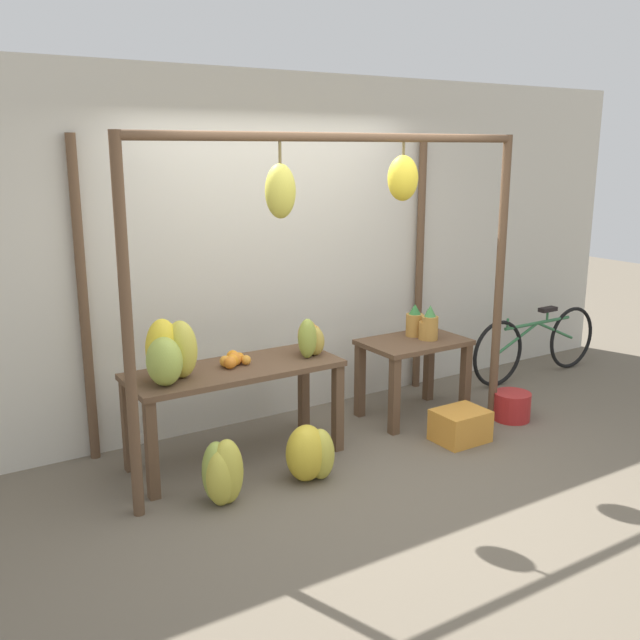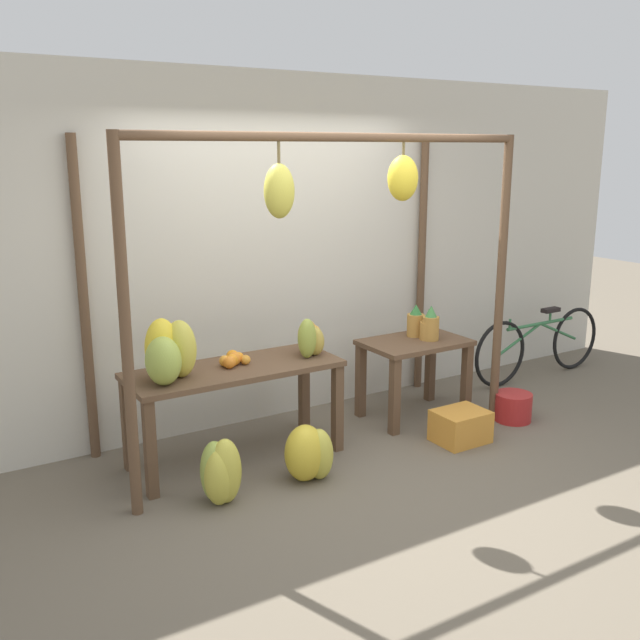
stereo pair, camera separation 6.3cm
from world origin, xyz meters
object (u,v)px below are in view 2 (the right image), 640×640
pineapple_cluster (425,325)px  papaya_pile (310,339)px  banana_pile_on_table (168,353)px  blue_bucket (513,407)px  banana_pile_ground_left (220,473)px  banana_pile_ground_right (309,453)px  fruit_crate_white (460,426)px  parked_bicycle (539,344)px  orange_pile (233,359)px

pineapple_cluster → papaya_pile: bearing=-177.4°
banana_pile_on_table → blue_bucket: 2.93m
pineapple_cluster → banana_pile_ground_left: (-2.11, -0.56, -0.58)m
blue_bucket → banana_pile_ground_right: bearing=-178.5°
pineapple_cluster → fruit_crate_white: (-0.13, -0.63, -0.66)m
banana_pile_ground_left → blue_bucket: size_ratio=1.42×
banana_pile_ground_left → fruit_crate_white: bearing=-1.8°
banana_pile_ground_right → papaya_pile: size_ratio=1.33×
blue_bucket → parked_bicycle: 1.29m
orange_pile → banana_pile_on_table: bearing=-170.3°
banana_pile_on_table → papaya_pile: (1.10, 0.01, -0.06)m
fruit_crate_white → papaya_pile: 1.36m
banana_pile_ground_left → banana_pile_ground_right: size_ratio=1.10×
orange_pile → parked_bicycle: 3.37m
banana_pile_on_table → parked_bicycle: size_ratio=0.26×
fruit_crate_white → papaya_pile: (-1.00, 0.58, 0.71)m
blue_bucket → fruit_crate_white: bearing=-171.4°
orange_pile → banana_pile_ground_right: (0.27, -0.60, -0.56)m
parked_bicycle → banana_pile_ground_left: bearing=-168.8°
banana_pile_on_table → papaya_pile: banana_pile_on_table is taller
banana_pile_ground_right → parked_bicycle: parked_bicycle is taller
banana_pile_on_table → pineapple_cluster: bearing=1.6°
orange_pile → parked_bicycle: orange_pile is taller
orange_pile → banana_pile_ground_left: (-0.38, -0.59, -0.54)m
parked_bicycle → papaya_pile: 2.80m
fruit_crate_white → blue_bucket: fruit_crate_white is taller
blue_bucket → papaya_pile: papaya_pile is taller
banana_pile_on_table → banana_pile_ground_left: size_ratio=1.01×
banana_pile_on_table → pineapple_cluster: banana_pile_on_table is taller
orange_pile → pineapple_cluster: pineapple_cluster is taller
banana_pile_on_table → fruit_crate_white: 2.31m
orange_pile → papaya_pile: (0.60, -0.07, 0.09)m
orange_pile → blue_bucket: size_ratio=0.72×
parked_bicycle → orange_pile: bearing=-177.4°
banana_pile_ground_left → banana_pile_ground_right: bearing=-1.1°
pineapple_cluster → orange_pile: bearing=179.2°
banana_pile_on_table → fruit_crate_white: (2.11, -0.56, -0.77)m
pineapple_cluster → banana_pile_ground_left: size_ratio=0.71×
papaya_pile → parked_bicycle: bearing=4.7°
orange_pile → fruit_crate_white: orange_pile is taller
banana_pile_on_table → blue_bucket: size_ratio=1.43×
banana_pile_ground_left → fruit_crate_white: size_ratio=1.10×
banana_pile_on_table → fruit_crate_white: size_ratio=1.11×
fruit_crate_white → parked_bicycle: (1.74, 0.80, 0.21)m
banana_pile_ground_left → pineapple_cluster: bearing=15.0°
fruit_crate_white → pineapple_cluster: bearing=78.0°
banana_pile_ground_left → banana_pile_ground_right: banana_pile_ground_left is taller
banana_pile_ground_left → papaya_pile: size_ratio=1.46×
orange_pile → banana_pile_ground_right: orange_pile is taller
banana_pile_on_table → parked_bicycle: 3.90m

